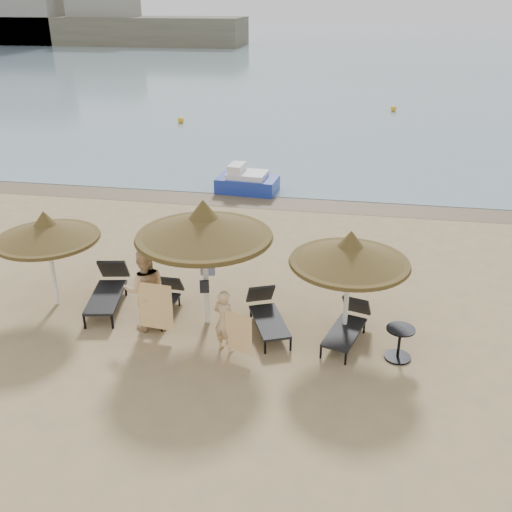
{
  "coord_description": "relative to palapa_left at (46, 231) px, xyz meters",
  "views": [
    {
      "loc": [
        2.8,
        -10.57,
        7.07
      ],
      "look_at": [
        0.7,
        1.2,
        1.57
      ],
      "focal_mm": 40.0,
      "sensor_mm": 36.0,
      "label": 1
    }
  ],
  "objects": [
    {
      "name": "person_right",
      "position": [
        4.6,
        -1.27,
        -1.12
      ],
      "size": [
        0.92,
        0.76,
        1.7
      ],
      "primitive_type": "imported",
      "rotation": [
        0.0,
        0.0,
        2.76
      ],
      "color": "tan",
      "rests_on": "ground"
    },
    {
      "name": "lounger_near_right",
      "position": [
        5.34,
        -0.2,
        -1.59
      ],
      "size": [
        1.31,
        1.99,
        0.85
      ],
      "rotation": [
        0.0,
        0.0,
        0.4
      ],
      "color": "black",
      "rests_on": "ground"
    },
    {
      "name": "far_shore",
      "position": [
        -20.81,
        76.95,
        0.94
      ],
      "size": [
        150.0,
        54.8,
        12.0
      ],
      "color": "#68624C",
      "rests_on": "ground"
    },
    {
      "name": "palapa_left",
      "position": [
        0.0,
        0.0,
        0.0
      ],
      "size": [
        2.49,
        2.49,
        2.47
      ],
      "rotation": [
        0.0,
        0.0,
        0.18
      ],
      "color": "white",
      "rests_on": "ground"
    },
    {
      "name": "palapa_center",
      "position": [
        3.92,
        -0.18,
        0.46
      ],
      "size": [
        3.08,
        3.08,
        3.05
      ],
      "rotation": [
        0.0,
        0.0,
        -0.15
      ],
      "color": "white",
      "rests_on": "ground"
    },
    {
      "name": "side_table",
      "position": [
        8.29,
        -0.91,
        -1.62
      ],
      "size": [
        0.6,
        0.6,
        0.73
      ],
      "rotation": [
        0.0,
        0.0,
        -0.24
      ],
      "color": "black",
      "rests_on": "ground"
    },
    {
      "name": "ground",
      "position": [
        4.29,
        -0.87,
        -1.97
      ],
      "size": [
        160.0,
        160.0,
        0.0
      ],
      "primitive_type": "plane",
      "color": "#A38553",
      "rests_on": "ground"
    },
    {
      "name": "person_left",
      "position": [
        2.63,
        -0.67,
        -0.81
      ],
      "size": [
        1.23,
        1.01,
        2.31
      ],
      "primitive_type": "imported",
      "rotation": [
        0.0,
        0.0,
        3.49
      ],
      "color": "tan",
      "rests_on": "ground"
    },
    {
      "name": "lounger_near_left",
      "position": [
        2.77,
        0.1,
        -1.64
      ],
      "size": [
        0.59,
        1.66,
        0.73
      ],
      "rotation": [
        0.0,
        0.0,
        -0.03
      ],
      "color": "black",
      "rests_on": "ground"
    },
    {
      "name": "lounger_far_left",
      "position": [
        1.29,
        0.21,
        -1.54
      ],
      "size": [
        1.1,
        2.23,
        0.96
      ],
      "rotation": [
        0.0,
        0.0,
        0.19
      ],
      "color": "black",
      "rests_on": "ground"
    },
    {
      "name": "palapa_right",
      "position": [
        7.13,
        -0.26,
        0.09
      ],
      "size": [
        2.61,
        2.61,
        2.59
      ],
      "rotation": [
        0.0,
        0.0,
        -0.14
      ],
      "color": "white",
      "rests_on": "ground"
    },
    {
      "name": "pedal_boat",
      "position": [
        2.97,
        9.63,
        -1.57
      ],
      "size": [
        2.43,
        1.56,
        1.08
      ],
      "rotation": [
        0.0,
        0.0,
        -0.09
      ],
      "color": "#1C329A",
      "rests_on": "ground"
    },
    {
      "name": "lounger_far_right",
      "position": [
        7.2,
        -0.34,
        -1.6
      ],
      "size": [
        1.08,
        1.92,
        0.82
      ],
      "rotation": [
        0.0,
        0.0,
        -0.28
      ],
      "color": "black",
      "rests_on": "ground"
    },
    {
      "name": "bag_patterned",
      "position": [
        3.92,
        -0.0,
        -0.6
      ],
      "size": [
        0.33,
        0.13,
        0.41
      ],
      "rotation": [
        0.0,
        0.0,
        0.08
      ],
      "color": "silver",
      "rests_on": "ground"
    },
    {
      "name": "wet_sand_strip",
      "position": [
        4.29,
        8.53,
        -1.96
      ],
      "size": [
        200.0,
        1.6,
        0.01
      ],
      "primitive_type": "cube",
      "color": "brown",
      "rests_on": "ground"
    },
    {
      "name": "towel_right",
      "position": [
        4.95,
        -1.52,
        -1.33
      ],
      "size": [
        0.62,
        0.26,
        0.93
      ],
      "rotation": [
        0.0,
        0.0,
        -0.37
      ],
      "color": "orange",
      "rests_on": "ground"
    },
    {
      "name": "buoy_left",
      "position": [
        -3.41,
        21.73,
        -1.77
      ],
      "size": [
        0.39,
        0.39,
        0.39
      ],
      "primitive_type": "sphere",
      "color": "gold",
      "rests_on": "ground"
    },
    {
      "name": "towel_left",
      "position": [
        2.98,
        -1.02,
        -1.18
      ],
      "size": [
        0.81,
        0.1,
        1.14
      ],
      "rotation": [
        0.0,
        0.0,
        -0.09
      ],
      "color": "orange",
      "rests_on": "ground"
    },
    {
      "name": "sea",
      "position": [
        4.29,
        79.13,
        -1.95
      ],
      "size": [
        200.0,
        140.0,
        0.03
      ],
      "primitive_type": "cube",
      "color": "slate",
      "rests_on": "ground"
    },
    {
      "name": "bag_dark",
      "position": [
        3.92,
        -0.34,
        -0.95
      ],
      "size": [
        0.22,
        0.12,
        0.3
      ],
      "rotation": [
        0.0,
        0.0,
        0.25
      ],
      "color": "black",
      "rests_on": "ground"
    },
    {
      "name": "buoy_mid",
      "position": [
        9.35,
        27.82,
        -1.77
      ],
      "size": [
        0.39,
        0.39,
        0.39
      ],
      "primitive_type": "sphere",
      "color": "gold",
      "rests_on": "ground"
    }
  ]
}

